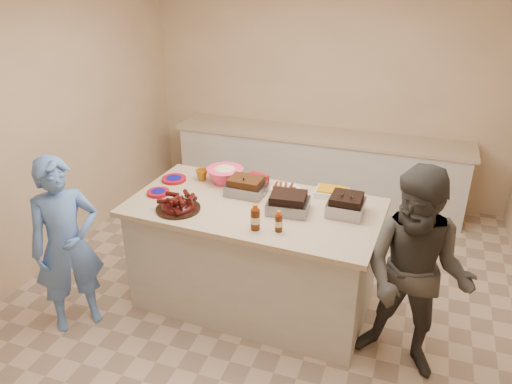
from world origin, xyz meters
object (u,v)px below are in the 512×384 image
(bbq_bottle_a, at_px, (255,229))
(bbq_bottle_b, at_px, (279,231))
(island, at_px, (254,301))
(rib_platter, at_px, (178,210))
(coleslaw_bowl, at_px, (225,182))
(guest_blue, at_px, (81,320))
(guest_gray, at_px, (401,364))
(mustard_bottle, at_px, (233,194))
(plastic_cup, at_px, (202,180))
(roasting_pan, at_px, (345,214))

(bbq_bottle_a, relative_size, bbq_bottle_b, 1.24)
(island, distance_m, bbq_bottle_a, 1.07)
(rib_platter, distance_m, coleslaw_bowl, 0.65)
(guest_blue, xyz_separation_m, guest_gray, (2.68, 0.39, 0.00))
(coleslaw_bowl, relative_size, mustard_bottle, 2.82)
(bbq_bottle_b, bearing_deg, guest_gray, -0.81)
(mustard_bottle, relative_size, guest_gray, 0.07)
(plastic_cup, height_order, guest_gray, plastic_cup)
(rib_platter, distance_m, mustard_bottle, 0.52)
(roasting_pan, height_order, bbq_bottle_a, bbq_bottle_a)
(island, relative_size, bbq_bottle_a, 9.88)
(bbq_bottle_b, distance_m, guest_gray, 1.42)
(bbq_bottle_a, bearing_deg, guest_blue, -165.87)
(rib_platter, bearing_deg, guest_gray, -2.35)
(rib_platter, bearing_deg, guest_blue, -148.96)
(bbq_bottle_a, bearing_deg, mustard_bottle, 127.21)
(island, bearing_deg, plastic_cup, 155.29)
(coleslaw_bowl, height_order, plastic_cup, coleslaw_bowl)
(bbq_bottle_b, relative_size, guest_gray, 0.10)
(island, height_order, bbq_bottle_a, bbq_bottle_a)
(bbq_bottle_a, bearing_deg, coleslaw_bowl, 126.94)
(bbq_bottle_a, distance_m, bbq_bottle_b, 0.18)
(island, relative_size, mustard_bottle, 17.57)
(coleslaw_bowl, distance_m, bbq_bottle_b, 1.00)
(coleslaw_bowl, distance_m, guest_gray, 2.13)
(plastic_cup, bearing_deg, bbq_bottle_a, -42.33)
(roasting_pan, distance_m, bbq_bottle_b, 0.62)
(coleslaw_bowl, bearing_deg, bbq_bottle_b, -43.86)
(rib_platter, height_order, guest_gray, rib_platter)
(plastic_cup, distance_m, guest_gray, 2.30)
(bbq_bottle_a, xyz_separation_m, guest_gray, (1.20, 0.02, -0.99))
(island, relative_size, bbq_bottle_b, 12.25)
(mustard_bottle, bearing_deg, guest_gray, -17.23)
(rib_platter, xyz_separation_m, bbq_bottle_a, (0.70, -0.10, 0.00))
(coleslaw_bowl, height_order, guest_gray, coleslaw_bowl)
(roasting_pan, relative_size, guest_gray, 0.17)
(island, height_order, rib_platter, rib_platter)
(island, distance_m, bbq_bottle_b, 1.09)
(coleslaw_bowl, relative_size, guest_gray, 0.20)
(roasting_pan, xyz_separation_m, coleslaw_bowl, (-1.15, 0.25, 0.00))
(coleslaw_bowl, bearing_deg, guest_blue, -130.40)
(bbq_bottle_a, relative_size, mustard_bottle, 1.78)
(plastic_cup, bearing_deg, bbq_bottle_b, -35.23)
(bbq_bottle_a, height_order, guest_blue, bbq_bottle_a)
(rib_platter, distance_m, bbq_bottle_a, 0.71)
(bbq_bottle_b, distance_m, guest_blue, 1.97)
(island, distance_m, rib_platter, 1.17)
(coleslaw_bowl, bearing_deg, rib_platter, -103.89)
(guest_gray, bearing_deg, bbq_bottle_a, -165.91)
(rib_platter, relative_size, coleslaw_bowl, 1.09)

